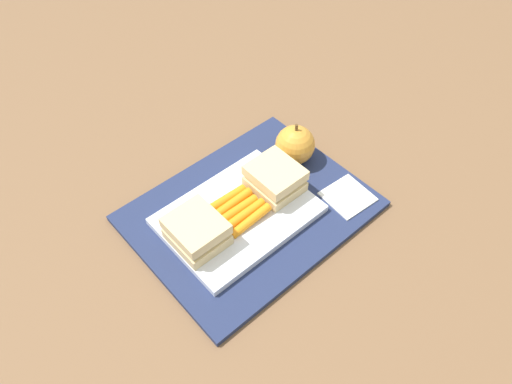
% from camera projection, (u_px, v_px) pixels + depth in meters
% --- Properties ---
extents(ground_plane, '(2.40, 2.40, 0.00)m').
position_uv_depth(ground_plane, '(250.00, 213.00, 0.78)').
color(ground_plane, brown).
extents(lunchbag_mat, '(0.36, 0.28, 0.01)m').
position_uv_depth(lunchbag_mat, '(250.00, 211.00, 0.78)').
color(lunchbag_mat, navy).
rests_on(lunchbag_mat, ground_plane).
extents(food_tray, '(0.23, 0.17, 0.01)m').
position_uv_depth(food_tray, '(238.00, 215.00, 0.76)').
color(food_tray, white).
rests_on(food_tray, lunchbag_mat).
extents(sandwich_half_left, '(0.07, 0.08, 0.04)m').
position_uv_depth(sandwich_half_left, '(197.00, 231.00, 0.70)').
color(sandwich_half_left, '#DBC189').
rests_on(sandwich_half_left, food_tray).
extents(sandwich_half_right, '(0.07, 0.08, 0.04)m').
position_uv_depth(sandwich_half_right, '(275.00, 178.00, 0.77)').
color(sandwich_half_right, '#DBC189').
rests_on(sandwich_half_right, food_tray).
extents(carrot_sticks_bundle, '(0.08, 0.07, 0.02)m').
position_uv_depth(carrot_sticks_bundle, '(238.00, 210.00, 0.75)').
color(carrot_sticks_bundle, orange).
rests_on(carrot_sticks_bundle, food_tray).
extents(apple, '(0.07, 0.07, 0.08)m').
position_uv_depth(apple, '(295.00, 145.00, 0.82)').
color(apple, gold).
rests_on(apple, lunchbag_mat).
extents(paper_napkin, '(0.08, 0.08, 0.00)m').
position_uv_depth(paper_napkin, '(348.00, 197.00, 0.79)').
color(paper_napkin, white).
rests_on(paper_napkin, lunchbag_mat).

